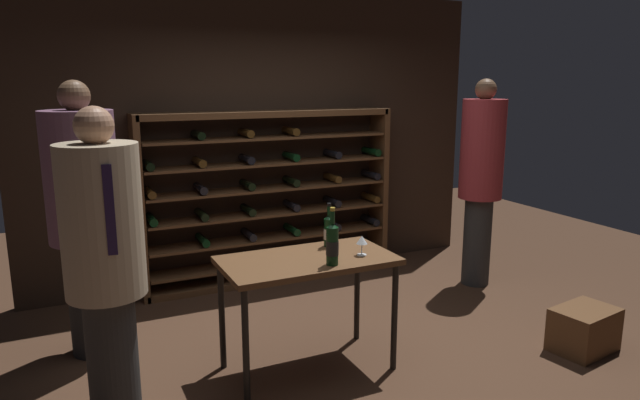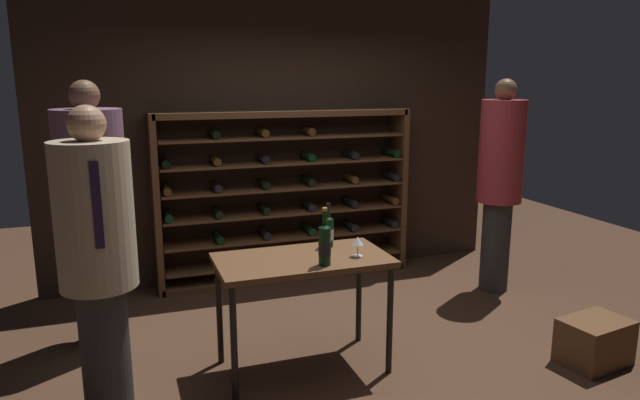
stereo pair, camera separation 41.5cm
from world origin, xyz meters
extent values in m
plane|color=#472D1E|center=(0.00, 0.00, 0.00)|extent=(9.93, 9.93, 0.00)
cube|color=#332319|center=(0.00, 1.97, 1.44)|extent=(4.77, 0.10, 2.88)
cube|color=brown|center=(-1.29, 1.76, 0.86)|extent=(0.06, 0.32, 1.72)
cube|color=brown|center=(1.24, 1.76, 0.86)|extent=(0.06, 0.32, 1.72)
cube|color=brown|center=(-0.03, 1.76, 1.69)|extent=(2.53, 0.32, 0.06)
cube|color=brown|center=(-0.03, 1.76, 0.03)|extent=(2.53, 0.32, 0.06)
cube|color=brown|center=(-0.03, 1.76, 0.19)|extent=(2.45, 0.32, 0.02)
cylinder|color=black|center=(-0.26, 1.76, 0.25)|extent=(0.08, 0.30, 0.08)
cylinder|color=#4C3314|center=(0.21, 1.76, 0.25)|extent=(0.08, 0.30, 0.08)
cylinder|color=black|center=(0.67, 1.76, 0.25)|extent=(0.08, 0.30, 0.08)
cube|color=brown|center=(-0.03, 1.76, 0.44)|extent=(2.45, 0.32, 0.02)
cylinder|color=black|center=(-0.72, 1.76, 0.50)|extent=(0.08, 0.30, 0.08)
cylinder|color=black|center=(-0.26, 1.76, 0.50)|extent=(0.08, 0.30, 0.08)
cylinder|color=black|center=(0.21, 1.76, 0.50)|extent=(0.08, 0.30, 0.08)
cylinder|color=black|center=(0.67, 1.76, 0.50)|extent=(0.08, 0.30, 0.08)
cylinder|color=black|center=(1.14, 1.76, 0.50)|extent=(0.08, 0.30, 0.08)
cube|color=brown|center=(-0.03, 1.76, 0.70)|extent=(2.45, 0.32, 0.02)
cylinder|color=black|center=(-1.19, 1.76, 0.75)|extent=(0.08, 0.30, 0.08)
cylinder|color=black|center=(-0.72, 1.76, 0.75)|extent=(0.08, 0.30, 0.08)
cylinder|color=black|center=(-0.26, 1.76, 0.75)|extent=(0.08, 0.30, 0.08)
cylinder|color=black|center=(0.21, 1.76, 0.75)|extent=(0.08, 0.30, 0.08)
cylinder|color=black|center=(0.67, 1.76, 0.75)|extent=(0.08, 0.30, 0.08)
cylinder|color=#4C3314|center=(1.14, 1.76, 0.75)|extent=(0.08, 0.30, 0.08)
cube|color=brown|center=(-0.03, 1.76, 0.95)|extent=(2.45, 0.32, 0.02)
cylinder|color=#4C3314|center=(-1.19, 1.76, 1.01)|extent=(0.08, 0.30, 0.08)
cylinder|color=black|center=(-0.72, 1.76, 1.01)|extent=(0.08, 0.30, 0.08)
cylinder|color=black|center=(-0.26, 1.76, 1.01)|extent=(0.08, 0.30, 0.08)
cylinder|color=black|center=(0.21, 1.76, 1.01)|extent=(0.08, 0.30, 0.08)
cylinder|color=#4C3314|center=(0.67, 1.76, 1.01)|extent=(0.08, 0.30, 0.08)
cylinder|color=black|center=(1.14, 1.76, 1.01)|extent=(0.08, 0.30, 0.08)
cube|color=brown|center=(-0.03, 1.76, 1.20)|extent=(2.45, 0.32, 0.02)
cylinder|color=black|center=(-1.19, 1.76, 1.26)|extent=(0.08, 0.30, 0.08)
cylinder|color=#4C3314|center=(-0.72, 1.76, 1.26)|extent=(0.08, 0.30, 0.08)
cylinder|color=black|center=(-0.26, 1.76, 1.26)|extent=(0.08, 0.30, 0.08)
cylinder|color=black|center=(0.21, 1.76, 1.26)|extent=(0.08, 0.30, 0.08)
cylinder|color=black|center=(0.67, 1.76, 1.26)|extent=(0.08, 0.30, 0.08)
cylinder|color=black|center=(1.14, 1.76, 1.26)|extent=(0.08, 0.30, 0.08)
cube|color=brown|center=(-0.03, 1.76, 1.46)|extent=(2.45, 0.32, 0.02)
cylinder|color=black|center=(-0.72, 1.76, 1.51)|extent=(0.08, 0.30, 0.08)
cylinder|color=#4C3314|center=(-0.26, 1.76, 1.51)|extent=(0.08, 0.30, 0.08)
cylinder|color=#4C3314|center=(0.21, 1.76, 1.51)|extent=(0.08, 0.30, 0.08)
cube|color=brown|center=(-0.44, -0.10, 0.80)|extent=(1.18, 0.64, 0.04)
cylinder|color=black|center=(-0.99, -0.37, 0.39)|extent=(0.04, 0.04, 0.78)
cylinder|color=black|center=(0.10, -0.37, 0.39)|extent=(0.04, 0.04, 0.78)
cylinder|color=black|center=(-0.99, 0.17, 0.39)|extent=(0.04, 0.04, 0.78)
cylinder|color=black|center=(0.10, 0.17, 0.39)|extent=(0.04, 0.04, 0.78)
cylinder|color=#2E2E2E|center=(1.79, 0.76, 0.44)|extent=(0.27, 0.27, 0.88)
cylinder|color=#9E2D33|center=(1.79, 0.76, 1.36)|extent=(0.42, 0.42, 0.95)
sphere|color=brown|center=(1.79, 0.76, 1.92)|extent=(0.20, 0.20, 0.20)
cube|color=#26193F|center=(1.95, 0.89, 1.47)|extent=(0.04, 0.04, 0.53)
cylinder|color=#272727|center=(-1.79, 0.83, 0.43)|extent=(0.33, 0.33, 0.87)
cylinder|color=#7A516B|center=(-1.79, 0.83, 1.34)|extent=(0.50, 0.50, 0.94)
sphere|color=brown|center=(-1.79, 0.83, 1.91)|extent=(0.22, 0.22, 0.22)
cube|color=#26193F|center=(-1.68, 1.06, 1.45)|extent=(0.05, 0.03, 0.53)
cylinder|color=#2C2C2C|center=(-1.74, -0.18, 0.40)|extent=(0.29, 0.29, 0.80)
cylinder|color=tan|center=(-1.74, -0.18, 1.24)|extent=(0.45, 0.45, 0.87)
sphere|color=#AD7A5B|center=(-1.74, -0.18, 1.77)|extent=(0.21, 0.21, 0.21)
cube|color=#26193F|center=(-1.72, -0.41, 1.34)|extent=(0.05, 0.01, 0.49)
cube|color=brown|center=(1.56, -0.74, 0.17)|extent=(0.53, 0.41, 0.33)
cylinder|color=black|center=(-0.19, 0.09, 0.92)|extent=(0.08, 0.08, 0.21)
cone|color=black|center=(-0.19, 0.09, 1.04)|extent=(0.08, 0.08, 0.03)
cylinder|color=black|center=(-0.19, 0.09, 1.09)|extent=(0.03, 0.03, 0.07)
cylinder|color=black|center=(-0.19, 0.09, 1.13)|extent=(0.03, 0.03, 0.02)
cylinder|color=silver|center=(-0.19, 0.09, 0.91)|extent=(0.08, 0.08, 0.08)
cylinder|color=black|center=(-0.36, -0.30, 0.95)|extent=(0.08, 0.08, 0.25)
cone|color=black|center=(-0.36, -0.30, 1.09)|extent=(0.08, 0.08, 0.03)
cylinder|color=black|center=(-0.36, -0.30, 1.14)|extent=(0.03, 0.03, 0.09)
cylinder|color=#B7932D|center=(-0.36, -0.30, 1.20)|extent=(0.03, 0.03, 0.02)
cylinder|color=black|center=(-0.36, -0.30, 0.94)|extent=(0.08, 0.08, 0.10)
cylinder|color=silver|center=(-0.08, -0.21, 0.82)|extent=(0.07, 0.07, 0.00)
cylinder|color=silver|center=(-0.08, -0.21, 0.87)|extent=(0.01, 0.01, 0.08)
cone|color=silver|center=(-0.08, -0.21, 0.93)|extent=(0.08, 0.08, 0.06)
cylinder|color=#590A14|center=(-0.08, -0.21, 0.92)|extent=(0.04, 0.04, 0.02)
camera|label=1|loc=(-1.96, -3.50, 2.02)|focal=31.98mm
camera|label=2|loc=(-1.58, -3.66, 2.02)|focal=31.98mm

